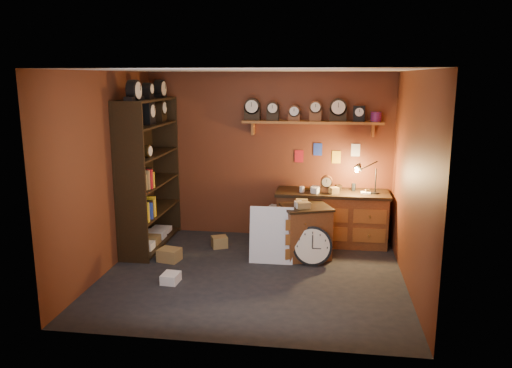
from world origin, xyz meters
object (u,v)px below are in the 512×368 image
at_px(workbench, 332,215).
at_px(low_cabinet, 306,230).
at_px(big_round_clock, 312,246).
at_px(shelving_unit, 147,167).

xyz_separation_m(workbench, low_cabinet, (-0.38, -0.69, -0.05)).
distance_m(low_cabinet, big_round_clock, 0.35).
height_order(workbench, big_round_clock, workbench).
bearing_deg(big_round_clock, low_cabinet, 109.91).
bearing_deg(shelving_unit, big_round_clock, -10.78).
distance_m(shelving_unit, big_round_clock, 2.79).
height_order(low_cabinet, big_round_clock, low_cabinet).
bearing_deg(shelving_unit, low_cabinet, -4.54).
height_order(shelving_unit, workbench, shelving_unit).
bearing_deg(low_cabinet, shelving_unit, 154.52).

